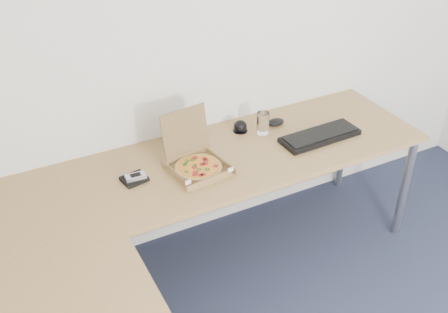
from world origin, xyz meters
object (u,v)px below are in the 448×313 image
keyboard (320,136)px  drinking_glass (263,123)px  desk (181,233)px  pizza_box (197,164)px  wallet (134,179)px

keyboard → drinking_glass: bearing=139.8°
desk → keyboard: (1.01, 0.35, 0.04)m
pizza_box → drinking_glass: pizza_box is taller
pizza_box → drinking_glass: bearing=10.0°
desk → keyboard: size_ratio=5.36×
pizza_box → wallet: (-0.32, 0.05, -0.02)m
desk → drinking_glass: 0.94m
keyboard → wallet: size_ratio=3.89×
desk → wallet: (-0.06, 0.44, 0.04)m
drinking_glass → desk: bearing=-143.7°
pizza_box → wallet: pizza_box is taller
pizza_box → wallet: 0.33m
desk → keyboard: 1.07m
pizza_box → drinking_glass: size_ratio=2.45×
drinking_glass → keyboard: size_ratio=0.27×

